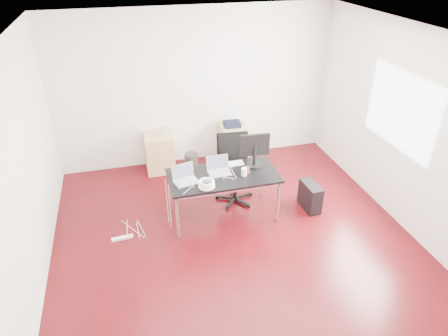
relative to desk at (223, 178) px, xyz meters
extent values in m
plane|color=#39060A|center=(0.01, -0.56, -0.68)|extent=(5.00, 5.00, 0.00)
plane|color=silver|center=(0.01, -0.56, 2.12)|extent=(5.00, 5.00, 0.00)
plane|color=silver|center=(0.01, 1.94, 0.72)|extent=(5.00, 0.00, 5.00)
plane|color=silver|center=(0.01, -3.06, 0.72)|extent=(5.00, 0.00, 5.00)
plane|color=silver|center=(-2.49, -0.56, 0.72)|extent=(0.00, 5.00, 5.00)
plane|color=silver|center=(2.51, -0.56, 0.72)|extent=(0.00, 5.00, 5.00)
plane|color=white|center=(2.49, -0.36, 0.92)|extent=(0.00, 1.50, 1.50)
cube|color=black|center=(0.00, 0.00, 0.04)|extent=(1.60, 0.80, 0.03)
cube|color=silver|center=(-0.75, -0.35, -0.33)|extent=(0.04, 0.04, 0.70)
cube|color=silver|center=(-0.75, 0.35, -0.33)|extent=(0.04, 0.04, 0.70)
cube|color=silver|center=(0.75, -0.35, -0.33)|extent=(0.04, 0.04, 0.70)
cube|color=silver|center=(0.75, 0.35, -0.33)|extent=(0.04, 0.04, 0.70)
cylinder|color=black|center=(0.29, 0.34, -0.44)|extent=(0.06, 0.06, 0.47)
cube|color=black|center=(0.29, 0.34, -0.18)|extent=(0.51, 0.50, 0.06)
cube|color=black|center=(0.31, 0.56, 0.13)|extent=(0.47, 0.13, 0.55)
cube|color=tan|center=(-0.76, 1.67, -0.33)|extent=(0.50, 0.50, 0.70)
cube|color=tan|center=(0.65, 1.67, -0.33)|extent=(0.50, 0.50, 0.70)
cube|color=black|center=(1.37, -0.16, -0.46)|extent=(0.22, 0.46, 0.44)
cylinder|color=black|center=(-0.19, 1.59, -0.54)|extent=(0.29, 0.29, 0.28)
cube|color=white|center=(-1.54, -0.18, -0.66)|extent=(0.30, 0.08, 0.04)
cube|color=silver|center=(-0.56, -0.07, 0.06)|extent=(0.37, 0.30, 0.01)
cube|color=silver|center=(-0.58, 0.04, 0.18)|extent=(0.33, 0.12, 0.22)
cube|color=#475166|center=(-0.58, 0.03, 0.18)|extent=(0.29, 0.10, 0.18)
cube|color=silver|center=(-0.04, 0.04, 0.06)|extent=(0.33, 0.24, 0.01)
cube|color=silver|center=(-0.04, 0.16, 0.18)|extent=(0.33, 0.05, 0.22)
cube|color=#475166|center=(-0.04, 0.15, 0.18)|extent=(0.29, 0.04, 0.18)
cylinder|color=black|center=(0.53, 0.15, 0.06)|extent=(0.26, 0.26, 0.02)
cylinder|color=black|center=(0.53, 0.15, 0.22)|extent=(0.05, 0.05, 0.30)
cube|color=black|center=(0.53, 0.16, 0.39)|extent=(0.45, 0.08, 0.34)
cube|color=#475166|center=(0.53, 0.19, 0.39)|extent=(0.40, 0.03, 0.29)
cube|color=white|center=(0.17, 0.26, 0.06)|extent=(0.44, 0.14, 0.02)
cylinder|color=white|center=(0.29, -0.10, 0.11)|extent=(0.08, 0.08, 0.12)
cylinder|color=maroon|center=(0.35, -0.04, 0.10)|extent=(0.08, 0.08, 0.10)
torus|color=white|center=(-0.31, -0.27, 0.07)|extent=(0.24, 0.24, 0.04)
torus|color=white|center=(-0.31, -0.27, 0.11)|extent=(0.23, 0.23, 0.04)
torus|color=white|center=(-0.31, -0.27, 0.14)|extent=(0.22, 0.22, 0.04)
cube|color=white|center=(-0.22, -0.19, 0.07)|extent=(0.09, 0.09, 0.03)
cube|color=#9E9E9E|center=(-0.67, 1.60, 0.11)|extent=(0.09, 0.08, 0.18)
cube|color=black|center=(0.62, 1.69, 0.07)|extent=(0.31, 0.26, 0.09)
camera|label=1|loc=(-1.27, -4.82, 3.06)|focal=32.00mm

